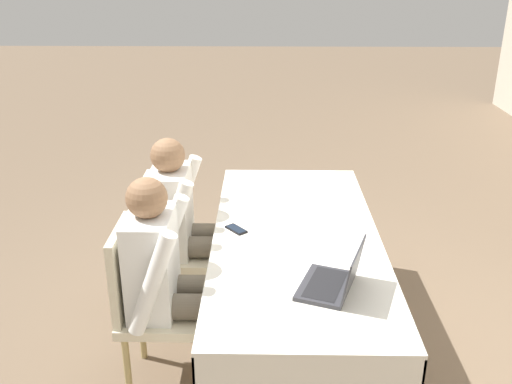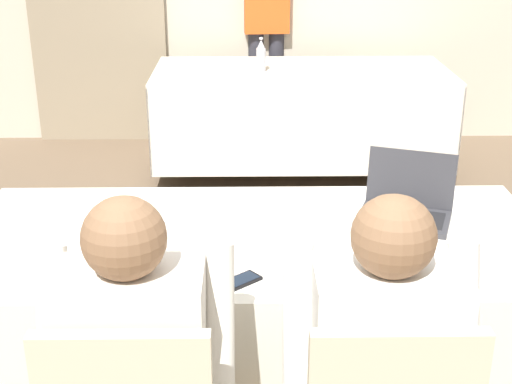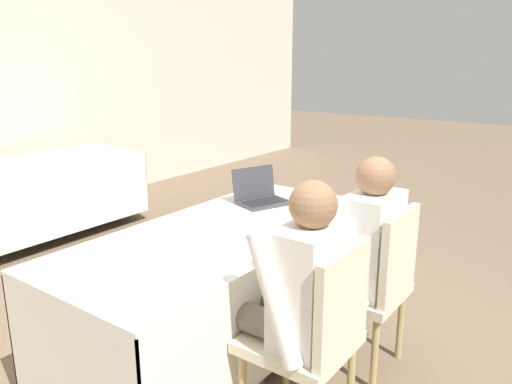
# 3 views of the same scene
# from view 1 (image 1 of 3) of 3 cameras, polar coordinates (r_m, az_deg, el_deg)

# --- Properties ---
(ground_plane) EXTENTS (24.00, 24.00, 0.00)m
(ground_plane) POSITION_cam_1_polar(r_m,az_deg,el_deg) (3.49, 3.72, -14.89)
(ground_plane) COLOR brown
(conference_table_near) EXTENTS (2.02, 0.90, 0.72)m
(conference_table_near) POSITION_cam_1_polar(r_m,az_deg,el_deg) (3.19, 3.97, -6.88)
(conference_table_near) COLOR white
(conference_table_near) RESTS_ON ground_plane
(laptop) EXTENTS (0.38, 0.34, 0.22)m
(laptop) POSITION_cam_1_polar(r_m,az_deg,el_deg) (2.63, 7.78, -8.81)
(laptop) COLOR #333338
(laptop) RESTS_ON conference_table_near
(cell_phone) EXTENTS (0.14, 0.13, 0.01)m
(cell_phone) POSITION_cam_1_polar(r_m,az_deg,el_deg) (3.15, -2.00, -3.74)
(cell_phone) COLOR black
(cell_phone) RESTS_ON conference_table_near
(paper_beside_laptop) EXTENTS (0.27, 0.34, 0.00)m
(paper_beside_laptop) POSITION_cam_1_polar(r_m,az_deg,el_deg) (2.76, 4.60, -8.01)
(paper_beside_laptop) COLOR white
(paper_beside_laptop) RESTS_ON conference_table_near
(paper_centre_table) EXTENTS (0.25, 0.32, 0.00)m
(paper_centre_table) POSITION_cam_1_polar(r_m,az_deg,el_deg) (2.99, 9.14, -5.68)
(paper_centre_table) COLOR white
(paper_centre_table) RESTS_ON conference_table_near
(paper_left_edge) EXTENTS (0.22, 0.31, 0.00)m
(paper_left_edge) POSITION_cam_1_polar(r_m,az_deg,el_deg) (3.61, 6.73, -0.43)
(paper_left_edge) COLOR white
(paper_left_edge) RESTS_ON conference_table_near
(chair_near_left) EXTENTS (0.44, 0.44, 0.91)m
(chair_near_left) POSITION_cam_1_polar(r_m,az_deg,el_deg) (3.53, -8.70, -5.06)
(chair_near_left) COLOR tan
(chair_near_left) RESTS_ON ground_plane
(chair_near_right) EXTENTS (0.44, 0.44, 0.91)m
(chair_near_right) POSITION_cam_1_polar(r_m,az_deg,el_deg) (3.00, -10.59, -10.54)
(chair_near_right) COLOR tan
(chair_near_right) RESTS_ON ground_plane
(person_checkered_shirt) EXTENTS (0.50, 0.52, 1.17)m
(person_checkered_shirt) POSITION_cam_1_polar(r_m,az_deg,el_deg) (3.44, -7.16, -2.73)
(person_checkered_shirt) COLOR #665B4C
(person_checkered_shirt) RESTS_ON ground_plane
(person_white_shirt) EXTENTS (0.50, 0.52, 1.17)m
(person_white_shirt) POSITION_cam_1_polar(r_m,az_deg,el_deg) (2.90, -8.79, -7.97)
(person_white_shirt) COLOR #665B4C
(person_white_shirt) RESTS_ON ground_plane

